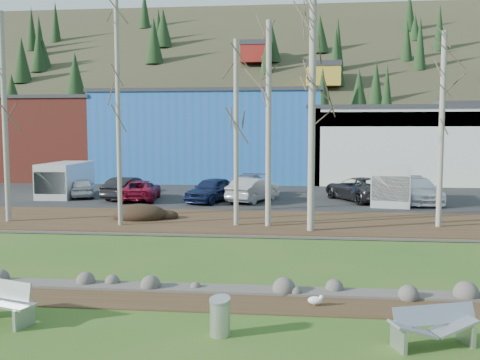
# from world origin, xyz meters

# --- Properties ---
(ground) EXTENTS (200.00, 200.00, 0.00)m
(ground) POSITION_xyz_m (0.00, 0.00, 0.00)
(ground) COLOR #2A5519
(ground) RESTS_ON ground
(dirt_strip) EXTENTS (80.00, 1.80, 0.03)m
(dirt_strip) POSITION_xyz_m (0.00, 2.10, 0.01)
(dirt_strip) COLOR #382616
(dirt_strip) RESTS_ON ground
(near_bank_rocks) EXTENTS (80.00, 0.80, 0.50)m
(near_bank_rocks) POSITION_xyz_m (0.00, 3.10, 0.00)
(near_bank_rocks) COLOR #47423D
(near_bank_rocks) RESTS_ON ground
(river) EXTENTS (80.00, 8.00, 0.90)m
(river) POSITION_xyz_m (0.00, 7.20, 0.00)
(river) COLOR #151F32
(river) RESTS_ON ground
(far_bank_rocks) EXTENTS (80.00, 0.80, 0.46)m
(far_bank_rocks) POSITION_xyz_m (0.00, 11.30, 0.00)
(far_bank_rocks) COLOR #47423D
(far_bank_rocks) RESTS_ON ground
(far_bank) EXTENTS (80.00, 7.00, 0.15)m
(far_bank) POSITION_xyz_m (0.00, 14.50, 0.07)
(far_bank) COLOR #382616
(far_bank) RESTS_ON ground
(parking_lot) EXTENTS (80.00, 14.00, 0.14)m
(parking_lot) POSITION_xyz_m (0.00, 25.00, 0.07)
(parking_lot) COLOR black
(parking_lot) RESTS_ON ground
(building_brick) EXTENTS (16.32, 12.24, 7.80)m
(building_brick) POSITION_xyz_m (-24.00, 39.00, 3.91)
(building_brick) COLOR #94382B
(building_brick) RESTS_ON ground
(building_blue) EXTENTS (20.40, 12.24, 8.30)m
(building_blue) POSITION_xyz_m (-6.00, 39.00, 4.16)
(building_blue) COLOR #2061AE
(building_blue) RESTS_ON ground
(building_white) EXTENTS (18.36, 12.24, 6.80)m
(building_white) POSITION_xyz_m (12.00, 38.98, 3.41)
(building_white) COLOR silver
(building_white) RESTS_ON ground
(hillside) EXTENTS (160.00, 72.00, 35.00)m
(hillside) POSITION_xyz_m (0.00, 84.00, 17.50)
(hillside) COLOR #2F2D1D
(hillside) RESTS_ON ground
(bench_damaged) EXTENTS (2.00, 1.18, 0.85)m
(bench_damaged) POSITION_xyz_m (4.98, -0.33, 0.43)
(bench_damaged) COLOR #B8BBBD
(bench_damaged) RESTS_ON ground
(litter_bin) EXTENTS (0.59, 0.59, 0.80)m
(litter_bin) POSITION_xyz_m (0.35, -0.22, 0.40)
(litter_bin) COLOR #B8BBBD
(litter_bin) RESTS_ON ground
(seagull) EXTENTS (0.46, 0.21, 0.33)m
(seagull) POSITION_xyz_m (2.57, 1.99, 0.18)
(seagull) COLOR gold
(seagull) RESTS_ON ground
(dirt_mound) EXTENTS (2.81, 1.98, 0.55)m
(dirt_mound) POSITION_xyz_m (-5.92, 14.55, 0.43)
(dirt_mound) COLOR black
(dirt_mound) RESTS_ON far_bank
(birch_0) EXTENTS (0.26, 0.26, 10.23)m
(birch_0) POSITION_xyz_m (-12.20, 13.16, 5.27)
(birch_0) COLOR #B1ABA0
(birch_0) RESTS_ON far_bank
(birch_1) EXTENTS (0.21, 0.21, 10.49)m
(birch_1) POSITION_xyz_m (-6.29, 12.66, 5.40)
(birch_1) COLOR #B1ABA0
(birch_1) RESTS_ON far_bank
(birch_2) EXTENTS (0.26, 0.26, 9.52)m
(birch_2) POSITION_xyz_m (0.73, 13.14, 4.91)
(birch_2) COLOR #B1ABA0
(birch_2) RESTS_ON far_bank
(birch_3) EXTENTS (0.23, 0.23, 8.71)m
(birch_3) POSITION_xyz_m (-0.79, 13.21, 4.50)
(birch_3) COLOR #B1ABA0
(birch_3) RESTS_ON far_bank
(birch_4) EXTENTS (0.20, 0.20, 9.95)m
(birch_4) POSITION_xyz_m (2.68, 12.21, 5.13)
(birch_4) COLOR #B1ABA0
(birch_4) RESTS_ON far_bank
(birch_5) EXTENTS (0.31, 0.31, 10.30)m
(birch_5) POSITION_xyz_m (2.70, 12.18, 5.30)
(birch_5) COLOR #B1ABA0
(birch_5) RESTS_ON far_bank
(birch_6) EXTENTS (0.25, 0.25, 9.01)m
(birch_6) POSITION_xyz_m (8.69, 13.77, 4.66)
(birch_6) COLOR #B1ABA0
(birch_6) RESTS_ON far_bank
(car_0) EXTENTS (2.87, 4.15, 1.31)m
(car_0) POSITION_xyz_m (-12.42, 22.99, 0.80)
(car_0) COLOR silver
(car_0) RESTS_ON parking_lot
(car_1) EXTENTS (2.50, 4.66, 1.46)m
(car_1) POSITION_xyz_m (-9.02, 22.36, 0.87)
(car_1) COLOR black
(car_1) RESTS_ON parking_lot
(car_2) EXTENTS (2.75, 4.95, 1.31)m
(car_2) POSITION_xyz_m (-8.01, 21.80, 0.79)
(car_2) COLOR maroon
(car_2) RESTS_ON parking_lot
(car_3) EXTENTS (3.21, 5.55, 1.51)m
(car_3) POSITION_xyz_m (-1.42, 23.89, 0.90)
(car_3) COLOR #919499
(car_3) RESTS_ON parking_lot
(car_4) EXTENTS (3.27, 4.88, 1.54)m
(car_4) POSITION_xyz_m (-3.29, 21.48, 0.91)
(car_4) COLOR #162147
(car_4) RESTS_ON parking_lot
(car_5) EXTENTS (3.26, 4.92, 1.53)m
(car_5) POSITION_xyz_m (-0.67, 21.86, 0.91)
(car_5) COLOR #A9A9AB
(car_5) RESTS_ON parking_lot
(car_6) EXTENTS (4.69, 6.06, 1.53)m
(car_6) POSITION_xyz_m (6.07, 23.05, 0.91)
(car_6) COLOR #262628
(car_6) RESTS_ON parking_lot
(car_7) EXTENTS (2.51, 5.54, 1.58)m
(car_7) POSITION_xyz_m (9.59, 22.37, 0.93)
(car_7) COLOR white
(car_7) RESTS_ON parking_lot
(van_white) EXTENTS (3.19, 5.64, 2.33)m
(van_white) POSITION_xyz_m (7.91, 21.93, 1.30)
(van_white) COLOR white
(van_white) RESTS_ON parking_lot
(van_grey) EXTENTS (2.38, 5.36, 2.31)m
(van_grey) POSITION_xyz_m (-13.77, 23.22, 1.30)
(van_grey) COLOR silver
(van_grey) RESTS_ON parking_lot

